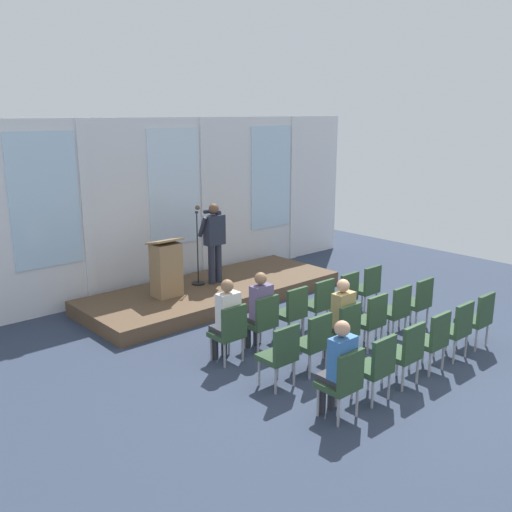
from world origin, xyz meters
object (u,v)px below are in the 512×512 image
(chair_r0_c0, at_px, (230,330))
(audience_r0_c0, at_px, (226,316))
(lectern, at_px, (166,268))
(chair_r2_c5, at_px, (478,317))
(chair_r1_c1, at_px, (314,340))
(chair_r1_c4, at_px, (396,309))
(mic_stand, at_px, (198,268))
(chair_r1_c3, at_px, (371,318))
(chair_r1_c5, at_px, (418,300))
(chair_r0_c5, at_px, (367,286))
(audience_r2_c0, at_px, (339,364))
(chair_r0_c4, at_px, (344,293))
(speaker, at_px, (214,237))
(audience_r1_c2, at_px, (340,315))
(chair_r1_c0, at_px, (281,352))
(chair_r0_c2, at_px, (292,310))
(chair_r2_c1, at_px, (376,364))
(audience_r0_c1, at_px, (259,307))
(chair_r2_c2, at_px, (406,350))
(chair_r1_c2, at_px, (344,328))
(chair_r2_c3, at_px, (433,338))
(chair_r0_c3, at_px, (320,301))
(chair_r2_c0, at_px, (343,380))
(chair_r0_c1, at_px, (263,320))
(chair_r2_c4, at_px, (456,327))

(chair_r0_c0, bearing_deg, audience_r0_c0, 90.00)
(lectern, xyz_separation_m, chair_r2_c5, (2.78, -4.95, -0.30))
(chair_r1_c1, bearing_deg, chair_r1_c4, 0.00)
(mic_stand, bearing_deg, chair_r1_c3, -83.01)
(mic_stand, distance_m, chair_r1_c5, 4.47)
(chair_r0_c0, distance_m, chair_r1_c1, 1.31)
(chair_r0_c5, relative_size, chair_r1_c1, 1.00)
(audience_r2_c0, bearing_deg, chair_r0_c4, 38.44)
(audience_r0_c0, height_order, audience_r2_c0, audience_r0_c0)
(speaker, height_order, chair_r1_c3, speaker)
(chair_r2_c5, bearing_deg, chair_r0_c4, 106.88)
(audience_r0_c0, bearing_deg, chair_r0_c4, -1.70)
(chair_r0_c0, distance_m, audience_r0_c0, 0.22)
(audience_r1_c2, bearing_deg, chair_r1_c0, -176.57)
(chair_r0_c2, bearing_deg, chair_r2_c1, -106.88)
(audience_r0_c1, relative_size, chair_r1_c4, 1.40)
(chair_r1_c3, xyz_separation_m, chair_r2_c2, (-0.68, -1.12, 0.00))
(chair_r0_c0, height_order, audience_r2_c0, audience_r2_c0)
(audience_r0_c1, relative_size, audience_r2_c0, 1.01)
(chair_r1_c2, distance_m, chair_r2_c3, 1.31)
(chair_r1_c1, bearing_deg, chair_r1_c0, 180.00)
(audience_r0_c1, bearing_deg, chair_r1_c4, -30.51)
(chair_r2_c5, bearing_deg, chair_r0_c2, 132.31)
(audience_r0_c1, distance_m, chair_r0_c3, 1.38)
(chair_r2_c1, bearing_deg, chair_r2_c5, 0.00)
(lectern, relative_size, chair_r2_c0, 1.23)
(chair_r0_c2, distance_m, chair_r0_c3, 0.68)
(chair_r0_c1, height_order, audience_r0_c1, audience_r0_c1)
(chair_r2_c0, distance_m, chair_r2_c4, 2.72)
(chair_r1_c0, bearing_deg, speaker, 64.57)
(chair_r1_c2, bearing_deg, lectern, 100.87)
(chair_r2_c3, relative_size, chair_r2_c4, 1.00)
(chair_r0_c5, bearing_deg, chair_r2_c3, -121.25)
(chair_r0_c0, distance_m, chair_r2_c0, 2.24)
(chair_r1_c5, height_order, chair_r2_c3, same)
(chair_r1_c0, height_order, chair_r1_c3, same)
(chair_r0_c0, distance_m, chair_r2_c3, 3.03)
(lectern, bearing_deg, chair_r1_c1, -89.17)
(chair_r1_c2, xyz_separation_m, chair_r2_c3, (0.68, -1.12, 0.00))
(chair_r0_c4, distance_m, chair_r2_c0, 3.53)
(speaker, bearing_deg, chair_r1_c1, -106.80)
(chair_r1_c2, xyz_separation_m, chair_r2_c0, (-1.36, -1.12, 0.00))
(chair_r0_c3, distance_m, chair_r2_c4, 2.34)
(mic_stand, relative_size, audience_r0_c1, 1.18)
(chair_r0_c0, xyz_separation_m, chair_r0_c1, (0.68, 0.00, 0.00))
(chair_r2_c0, xyz_separation_m, chair_r2_c5, (3.40, 0.00, 0.00))
(speaker, bearing_deg, chair_r0_c4, -72.96)
(chair_r2_c3, bearing_deg, chair_r2_c4, 0.00)
(chair_r1_c1, bearing_deg, chair_r2_c1, -90.00)
(chair_r1_c1, xyz_separation_m, chair_r2_c1, (0.00, -1.12, 0.00))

